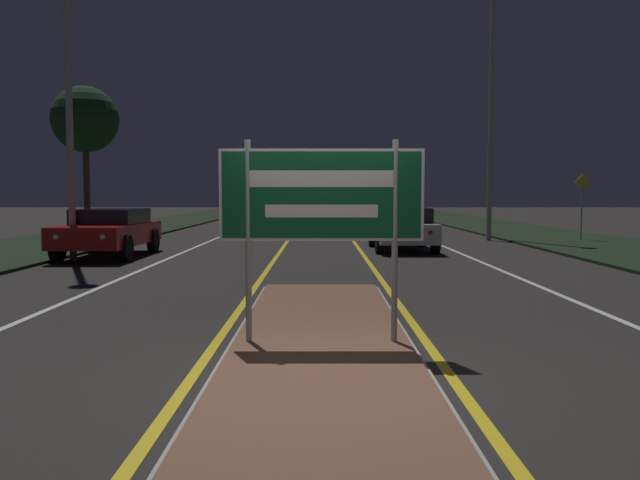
{
  "coord_description": "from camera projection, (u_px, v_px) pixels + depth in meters",
  "views": [
    {
      "loc": [
        -0.02,
        -5.89,
        1.76
      ],
      "look_at": [
        0.0,
        2.6,
        1.14
      ],
      "focal_mm": 35.0,
      "sensor_mm": 36.0,
      "label": 1
    }
  ],
  "objects": [
    {
      "name": "lane_line_white_left",
      "position": [
        235.0,
        230.0,
        30.93
      ],
      "size": [
        0.12,
        70.0,
        0.01
      ],
      "color": "silver",
      "rests_on": "ground_plane"
    },
    {
      "name": "lane_line_white_right",
      "position": [
        404.0,
        230.0,
        30.94
      ],
      "size": [
        0.12,
        70.0,
        0.01
      ],
      "color": "silver",
      "rests_on": "ground_plane"
    },
    {
      "name": "median_island",
      "position": [
        320.0,
        346.0,
        7.1
      ],
      "size": [
        2.13,
        9.08,
        0.1
      ],
      "color": "#999993",
      "rests_on": "ground_plane"
    },
    {
      "name": "highway_sign",
      "position": [
        320.0,
        202.0,
        6.97
      ],
      "size": [
        2.29,
        0.07,
        2.27
      ],
      "color": "#9E9E99",
      "rests_on": "median_island"
    },
    {
      "name": "edge_line_white_right",
      "position": [
        464.0,
        230.0,
        30.95
      ],
      "size": [
        0.1,
        70.0,
        0.01
      ],
      "color": "silver",
      "rests_on": "ground_plane"
    },
    {
      "name": "centre_line_yellow_right",
      "position": [
        344.0,
        230.0,
        30.94
      ],
      "size": [
        0.12,
        70.0,
        0.01
      ],
      "color": "gold",
      "rests_on": "ground_plane"
    },
    {
      "name": "warning_sign",
      "position": [
        580.0,
        200.0,
        23.35
      ],
      "size": [
        0.6,
        0.06,
        2.45
      ],
      "color": "#9E9E99",
      "rests_on": "verge_right"
    },
    {
      "name": "roadside_palm_left",
      "position": [
        84.0,
        120.0,
        23.97
      ],
      "size": [
        2.54,
        2.54,
        5.85
      ],
      "color": "#4C3823",
      "rests_on": "verge_left"
    },
    {
      "name": "edge_line_white_left",
      "position": [
        174.0,
        230.0,
        30.92
      ],
      "size": [
        0.1,
        70.0,
        0.01
      ],
      "color": "silver",
      "rests_on": "ground_plane"
    },
    {
      "name": "ground_plane",
      "position": [
        321.0,
        378.0,
        6.0
      ],
      "size": [
        160.0,
        160.0,
        0.0
      ],
      "primitive_type": "plane",
      "color": "#282623"
    },
    {
      "name": "centre_line_yellow_left",
      "position": [
        294.0,
        230.0,
        30.93
      ],
      "size": [
        0.12,
        70.0,
        0.01
      ],
      "color": "gold",
      "rests_on": "ground_plane"
    },
    {
      "name": "car_approaching_0",
      "position": [
        108.0,
        231.0,
        17.68
      ],
      "size": [
        2.01,
        4.42,
        1.36
      ],
      "color": "maroon",
      "rests_on": "ground_plane"
    },
    {
      "name": "verge_left",
      "position": [
        91.0,
        236.0,
        25.93
      ],
      "size": [
        5.0,
        100.0,
        0.08
      ],
      "color": "black",
      "rests_on": "ground_plane"
    },
    {
      "name": "car_receding_1",
      "position": [
        384.0,
        217.0,
        27.43
      ],
      "size": [
        1.94,
        4.06,
        1.46
      ],
      "color": "#4C514C",
      "rests_on": "ground_plane"
    },
    {
      "name": "verge_right",
      "position": [
        547.0,
        236.0,
        25.96
      ],
      "size": [
        5.0,
        100.0,
        0.08
      ],
      "color": "black",
      "rests_on": "ground_plane"
    },
    {
      "name": "streetlight_right_near",
      "position": [
        491.0,
        66.0,
        23.57
      ],
      "size": [
        0.5,
        0.5,
        10.8
      ],
      "color": "#9E9E99",
      "rests_on": "ground_plane"
    },
    {
      "name": "car_receding_0",
      "position": [
        401.0,
        228.0,
        19.77
      ],
      "size": [
        1.89,
        4.22,
        1.35
      ],
      "color": "silver",
      "rests_on": "ground_plane"
    }
  ]
}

